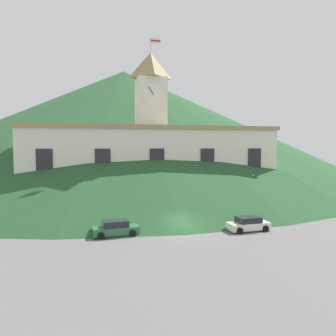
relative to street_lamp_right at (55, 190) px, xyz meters
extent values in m
plane|color=#605E5B|center=(13.83, -10.97, -3.43)|extent=(160.00, 160.00, 0.00)
cube|color=silver|center=(13.83, 7.96, 2.34)|extent=(38.61, 10.17, 11.55)
cube|color=#998456|center=(13.83, 7.96, 8.42)|extent=(39.21, 10.77, 0.60)
cube|color=silver|center=(13.83, 7.96, 12.49)|extent=(4.50, 4.50, 7.55)
pyramid|color=#998456|center=(13.83, 7.96, 18.30)|extent=(4.95, 4.95, 4.05)
cylinder|color=silver|center=(13.83, 5.65, 13.40)|extent=(3.42, 0.12, 3.42)
cube|color=black|center=(13.46, 5.58, 14.00)|extent=(0.82, 0.06, 1.24)
cylinder|color=#B2B2B7|center=(13.83, 7.96, 21.52)|extent=(0.10, 0.10, 2.40)
cube|color=white|center=(14.63, 7.96, 22.17)|extent=(1.60, 0.06, 1.00)
cube|color=red|center=(14.63, 7.92, 22.17)|extent=(1.60, 0.04, 0.28)
cube|color=#232328|center=(-1.61, 2.79, 2.11)|extent=(2.12, 0.16, 6.35)
cube|color=#232328|center=(6.11, 2.79, 2.11)|extent=(2.12, 0.16, 6.35)
cube|color=#232328|center=(13.83, 2.79, 2.11)|extent=(2.12, 0.16, 6.35)
cube|color=#232328|center=(21.56, 2.79, 2.11)|extent=(2.12, 0.16, 6.35)
cube|color=#232328|center=(29.28, 2.79, 2.11)|extent=(2.12, 0.16, 6.35)
cube|color=red|center=(-1.55, -0.88, -2.27)|extent=(6.15, 0.12, 2.32)
cube|color=white|center=(4.60, -0.88, -2.27)|extent=(6.15, 0.12, 2.32)
cube|color=red|center=(10.76, -0.88, -2.27)|extent=(6.15, 0.12, 2.32)
cube|color=white|center=(16.91, -0.88, -2.27)|extent=(6.15, 0.12, 2.32)
cube|color=red|center=(23.07, -0.88, -2.27)|extent=(6.15, 0.12, 2.32)
cube|color=white|center=(29.22, -0.88, -2.27)|extent=(6.15, 0.12, 2.32)
cone|color=#234C28|center=(13.83, 53.01, 11.93)|extent=(130.55, 130.55, 30.73)
cylinder|color=black|center=(0.00, 0.00, -1.20)|extent=(0.14, 0.14, 4.47)
cube|color=black|center=(0.00, 0.00, 0.89)|extent=(0.90, 0.08, 0.08)
sphere|color=white|center=(-0.45, 0.00, 1.07)|extent=(0.36, 0.36, 0.36)
sphere|color=white|center=(0.45, 0.00, 1.07)|extent=(0.36, 0.36, 0.36)
cylinder|color=black|center=(14.26, 0.00, -1.07)|extent=(0.14, 0.14, 4.73)
cube|color=black|center=(14.26, 0.00, 1.15)|extent=(0.90, 0.08, 0.08)
sphere|color=white|center=(13.81, 0.00, 1.33)|extent=(0.36, 0.36, 0.36)
sphere|color=white|center=(14.71, 0.00, 1.33)|extent=(0.36, 0.36, 0.36)
cylinder|color=black|center=(27.11, 0.00, -1.09)|extent=(0.14, 0.14, 4.68)
cube|color=black|center=(27.11, 0.00, 1.10)|extent=(0.90, 0.08, 0.08)
sphere|color=white|center=(26.66, 0.00, 1.28)|extent=(0.36, 0.36, 0.36)
sphere|color=white|center=(27.56, 0.00, 1.28)|extent=(0.36, 0.36, 0.36)
cube|color=#2D663D|center=(6.92, -10.74, -2.89)|extent=(4.73, 2.17, 0.77)
cube|color=#1E2328|center=(6.92, -10.74, -2.19)|extent=(2.66, 1.86, 0.63)
cylinder|color=black|center=(8.40, -9.71, -3.09)|extent=(0.71, 0.38, 0.68)
cylinder|color=black|center=(8.55, -11.51, -3.09)|extent=(0.71, 0.38, 0.68)
cylinder|color=black|center=(5.29, -9.97, -3.09)|extent=(0.71, 0.38, 0.68)
cylinder|color=black|center=(5.43, -11.76, -3.09)|extent=(0.71, 0.38, 0.68)
cube|color=white|center=(20.93, -11.96, -2.91)|extent=(4.61, 2.09, 0.74)
cube|color=#1E2328|center=(20.93, -11.96, -2.23)|extent=(2.58, 1.82, 0.61)
cylinder|color=black|center=(19.47, -12.96, -3.10)|extent=(0.68, 0.37, 0.66)
cylinder|color=black|center=(19.35, -11.16, -3.10)|extent=(0.68, 0.37, 0.66)
cylinder|color=black|center=(22.52, -12.76, -3.10)|extent=(0.68, 0.37, 0.66)
cylinder|color=black|center=(22.40, -10.96, -3.10)|extent=(0.68, 0.37, 0.66)
cube|color=#B7B7BC|center=(15.67, -7.05, -2.91)|extent=(3.93, 1.78, 0.74)
cube|color=#1E2328|center=(15.67, -7.05, -2.23)|extent=(2.18, 1.61, 0.61)
cylinder|color=black|center=(17.02, -6.23, -3.10)|extent=(0.67, 0.32, 0.66)
cylinder|color=black|center=(16.98, -7.93, -3.10)|extent=(0.67, 0.32, 0.66)
cylinder|color=black|center=(14.36, -6.17, -3.10)|extent=(0.67, 0.32, 0.66)
cylinder|color=black|center=(14.33, -7.87, -3.10)|extent=(0.67, 0.32, 0.66)
cylinder|color=brown|center=(24.97, -4.51, -2.99)|extent=(0.20, 0.20, 0.88)
cylinder|color=brown|center=(25.19, -4.37, -2.99)|extent=(0.20, 0.20, 0.88)
cylinder|color=brown|center=(25.08, -4.44, -2.20)|extent=(0.55, 0.55, 0.70)
sphere|color=#936B4C|center=(25.08, -4.44, -1.71)|extent=(0.29, 0.29, 0.29)
camera|label=1|loc=(4.80, -43.76, 5.59)|focal=35.00mm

